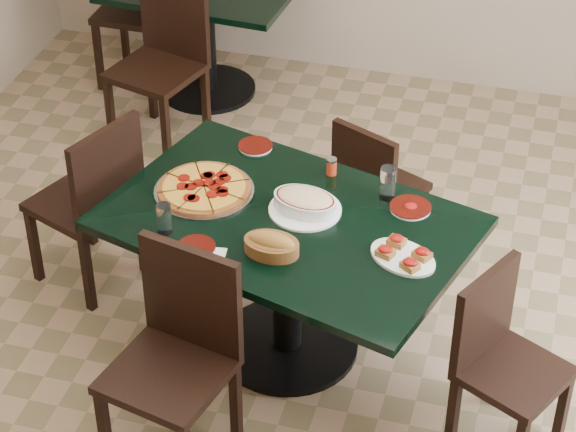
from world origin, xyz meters
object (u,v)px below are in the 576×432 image
(main_table, at_px, (288,252))
(back_table, at_px, (205,17))
(pepperoni_pizza, at_px, (204,189))
(bruschetta_platter, at_px, (403,254))
(back_chair_left, at_px, (151,0))
(back_chair_near, at_px, (164,52))
(chair_left, at_px, (94,196))
(lasagna_casserole, at_px, (305,202))
(chair_right, at_px, (500,353))
(bread_basket, at_px, (271,245))
(chair_near, at_px, (179,346))
(chair_far, at_px, (374,185))

(main_table, xyz_separation_m, back_table, (-1.14, 2.18, -0.04))
(pepperoni_pizza, xyz_separation_m, bruschetta_platter, (0.94, -0.23, 0.01))
(back_table, distance_m, back_chair_left, 0.37)
(back_chair_near, distance_m, back_chair_left, 0.67)
(chair_left, distance_m, lasagna_casserole, 1.12)
(pepperoni_pizza, height_order, bruschetta_platter, bruschetta_platter)
(chair_right, xyz_separation_m, bread_basket, (-0.98, 0.04, 0.33))
(chair_near, bearing_deg, pepperoni_pizza, 113.88)
(chair_far, height_order, lasagna_casserole, lasagna_casserole)
(chair_left, bearing_deg, back_chair_left, -144.41)
(chair_far, xyz_separation_m, chair_right, (0.76, -1.08, 0.02))
(main_table, distance_m, chair_right, 1.03)
(lasagna_casserole, bearing_deg, bread_basket, -89.99)
(back_chair_near, xyz_separation_m, lasagna_casserole, (1.25, -1.55, 0.24))
(pepperoni_pizza, bearing_deg, bread_basket, -39.47)
(chair_far, relative_size, chair_left, 0.85)
(chair_near, xyz_separation_m, back_chair_left, (-1.24, 2.90, 0.02))
(back_chair_left, bearing_deg, bread_basket, 32.09)
(back_chair_left, distance_m, pepperoni_pizza, 2.40)
(chair_near, bearing_deg, lasagna_casserole, 79.80)
(main_table, height_order, chair_near, chair_near)
(back_table, relative_size, chair_right, 1.41)
(main_table, xyz_separation_m, chair_far, (0.22, 0.80, -0.13))
(back_chair_left, bearing_deg, chair_right, 45.54)
(back_chair_left, distance_m, bruschetta_platter, 3.12)
(chair_right, relative_size, back_chair_near, 0.84)
(main_table, bearing_deg, bread_basket, -74.37)
(back_chair_near, xyz_separation_m, back_chair_left, (-0.31, 0.60, 0.01))
(back_table, height_order, chair_right, chair_right)
(main_table, xyz_separation_m, bread_basket, (-0.00, -0.24, 0.22))
(chair_far, bearing_deg, chair_right, 149.91)
(chair_right, relative_size, back_chair_left, 0.83)
(chair_near, distance_m, lasagna_casserole, 0.86)
(chair_right, bearing_deg, back_table, 68.03)
(chair_right, distance_m, lasagna_casserole, 1.05)
(chair_near, distance_m, chair_right, 1.31)
(back_table, xyz_separation_m, bruschetta_platter, (1.67, -2.31, 0.25))
(bread_basket, bearing_deg, lasagna_casserole, 83.20)
(back_chair_left, height_order, bread_basket, back_chair_left)
(back_chair_near, height_order, pepperoni_pizza, back_chair_near)
(chair_left, bearing_deg, chair_far, 136.72)
(chair_left, relative_size, lasagna_casserole, 2.92)
(back_table, bearing_deg, chair_right, -45.32)
(chair_far, relative_size, lasagna_casserole, 2.48)
(back_chair_left, relative_size, pepperoni_pizza, 2.23)
(back_chair_left, xyz_separation_m, pepperoni_pizza, (1.09, -2.13, 0.20))
(main_table, relative_size, bread_basket, 7.14)
(lasagna_casserole, xyz_separation_m, bruschetta_platter, (0.47, -0.22, -0.02))
(chair_right, distance_m, pepperoni_pizza, 1.48)
(main_table, distance_m, chair_far, 0.84)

